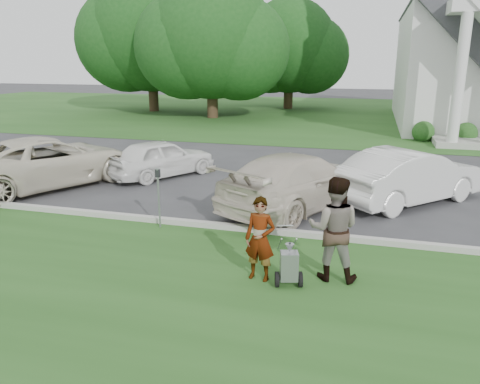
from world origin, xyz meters
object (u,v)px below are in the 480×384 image
at_px(car_a, 48,162).
at_px(parking_meter_near, 159,191).
at_px(tree_far, 150,37).
at_px(person_right, 334,229).
at_px(tree_left, 211,43).
at_px(car_d, 409,176).
at_px(person_left, 260,240).
at_px(striping_cart, 289,267).
at_px(tree_back, 289,50).
at_px(car_b, 161,158).
at_px(car_c, 298,181).

bearing_deg(car_a, parking_meter_near, 179.54).
xyz_separation_m(tree_far, person_right, (16.40, -26.42, -4.70)).
bearing_deg(car_a, tree_left, -60.43).
distance_m(person_right, car_d, 5.84).
height_order(person_left, car_a, car_a).
height_order(tree_far, person_left, tree_far).
xyz_separation_m(person_left, parking_meter_near, (-3.02, 2.08, 0.15)).
bearing_deg(parking_meter_near, car_d, 33.07).
bearing_deg(striping_cart, tree_back, 84.08).
bearing_deg(car_b, person_right, 166.31).
bearing_deg(tree_back, tree_far, -153.44).
relative_size(car_b, car_d, 0.82).
distance_m(car_c, car_d, 3.30).
distance_m(tree_back, car_a, 27.51).
distance_m(person_left, car_b, 8.68).
relative_size(car_a, car_b, 1.49).
bearing_deg(parking_meter_near, tree_left, 105.63).
bearing_deg(tree_left, car_c, -64.69).
bearing_deg(person_left, person_right, 24.66).
xyz_separation_m(person_right, car_a, (-9.51, 4.37, -0.18)).
distance_m(striping_cart, person_right, 1.08).
bearing_deg(person_left, car_b, 134.47).
bearing_deg(car_c, car_a, 25.46).
relative_size(tree_far, person_left, 7.30).
relative_size(striping_cart, car_b, 0.27).
relative_size(car_c, car_d, 1.11).
distance_m(tree_left, striping_cart, 26.27).
xyz_separation_m(person_left, car_d, (2.98, 5.99, -0.01)).
xyz_separation_m(person_right, car_d, (1.68, 5.59, -0.20)).
xyz_separation_m(striping_cart, parking_meter_near, (-3.59, 2.22, 0.55)).
distance_m(tree_back, parking_meter_near, 30.05).
bearing_deg(striping_cart, tree_far, 104.19).
bearing_deg(striping_cart, car_b, 113.29).
distance_m(striping_cart, car_b, 9.15).
xyz_separation_m(parking_meter_near, car_b, (-2.19, 4.86, -0.28)).
relative_size(parking_meter_near, car_a, 0.26).
height_order(tree_back, car_d, tree_back).
bearing_deg(striping_cart, tree_left, 96.00).
height_order(tree_far, person_right, tree_far).
height_order(tree_left, person_left, tree_left).
distance_m(tree_far, car_b, 22.77).
xyz_separation_m(tree_left, tree_far, (-6.00, 3.00, 0.58)).
distance_m(tree_left, car_b, 17.89).
height_order(tree_far, parking_meter_near, tree_far).
distance_m(car_b, car_d, 8.25).
xyz_separation_m(tree_left, car_c, (9.08, -19.21, -4.34)).
xyz_separation_m(car_a, car_b, (3.00, 2.17, -0.14)).
bearing_deg(car_b, person_left, 158.34).
distance_m(tree_far, striping_cart, 31.64).
bearing_deg(car_d, tree_far, -5.35).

